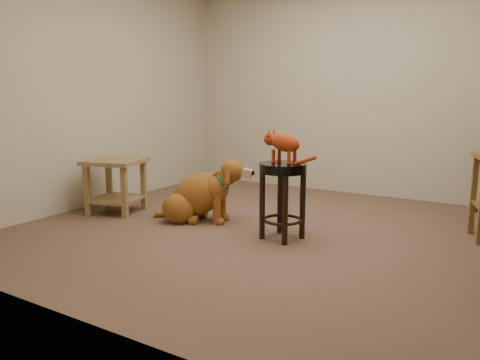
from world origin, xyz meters
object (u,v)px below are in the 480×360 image
Objects in this scene: tabby_kitten at (282,143)px; side_table at (116,178)px; golden_retriever at (199,196)px; padded_stool at (283,186)px.

side_table is at bearing -165.63° from tabby_kitten.
tabby_kitten is at bearing -22.66° from golden_retriever.
padded_stool is at bearing -5.72° from tabby_kitten.
padded_stool is 0.35m from tabby_kitten.
tabby_kitten is at bearing 2.77° from side_table.
side_table is (-1.85, -0.09, -0.09)m from padded_stool.
tabby_kitten is (0.92, -0.09, 0.56)m from golden_retriever.
tabby_kitten reaches higher than side_table.
padded_stool is 1.85m from side_table.
padded_stool is 0.97× the size of side_table.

